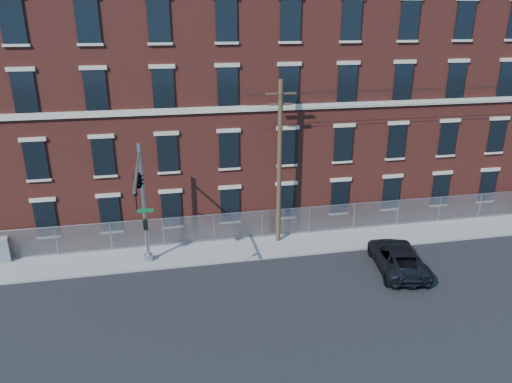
{
  "coord_description": "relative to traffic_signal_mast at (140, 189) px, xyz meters",
  "views": [
    {
      "loc": [
        -4.67,
        -20.56,
        13.45
      ],
      "look_at": [
        0.25,
        4.0,
        4.12
      ],
      "focal_mm": 33.17,
      "sensor_mm": 36.0,
      "label": 1
    }
  ],
  "objects": [
    {
      "name": "utility_pole_near",
      "position": [
        8.0,
        3.42,
        -0.05
      ],
      "size": [
        1.8,
        0.28,
        10.0
      ],
      "color": "#4F3B27",
      "rests_on": "ground"
    },
    {
      "name": "chain_link_fence",
      "position": [
        18.0,
        4.12,
        -4.33
      ],
      "size": [
        59.06,
        0.06,
        1.85
      ],
      "color": "#A5A8AD",
      "rests_on": "ground"
    },
    {
      "name": "traffic_signal_mast",
      "position": [
        0.0,
        0.0,
        0.0
      ],
      "size": [
        0.9,
        6.75,
        7.0
      ],
      "color": "#9EA0A5",
      "rests_on": "ground"
    },
    {
      "name": "pickup_truck",
      "position": [
        13.75,
        -1.19,
        -4.66
      ],
      "size": [
        3.24,
        5.55,
        1.45
      ],
      "primitive_type": "imported",
      "rotation": [
        0.0,
        0.0,
        2.98
      ],
      "color": "black",
      "rests_on": "ground"
    },
    {
      "name": "ground",
      "position": [
        6.0,
        -2.18,
        -5.39
      ],
      "size": [
        140.0,
        140.0,
        0.0
      ],
      "primitive_type": "plane",
      "color": "black",
      "rests_on": "ground"
    },
    {
      "name": "sidewalk",
      "position": [
        18.0,
        2.82,
        -5.33
      ],
      "size": [
        65.0,
        3.0,
        0.12
      ],
      "primitive_type": "cube",
      "color": "gray",
      "rests_on": "ground"
    },
    {
      "name": "mill_building",
      "position": [
        18.0,
        11.75,
        2.76
      ],
      "size": [
        55.3,
        14.32,
        16.3
      ],
      "color": "maroon",
      "rests_on": "ground"
    }
  ]
}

